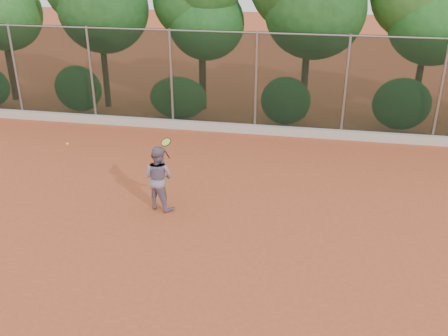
# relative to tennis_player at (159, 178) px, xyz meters

# --- Properties ---
(ground) EXTENTS (80.00, 80.00, 0.00)m
(ground) POSITION_rel_tennis_player_xyz_m (1.66, -1.03, -0.83)
(ground) COLOR #C1542D
(ground) RESTS_ON ground
(concrete_curb) EXTENTS (24.00, 0.20, 0.30)m
(concrete_curb) POSITION_rel_tennis_player_xyz_m (1.66, 5.79, -0.68)
(concrete_curb) COLOR beige
(concrete_curb) RESTS_ON ground
(tennis_player) EXTENTS (0.97, 0.85, 1.67)m
(tennis_player) POSITION_rel_tennis_player_xyz_m (0.00, 0.00, 0.00)
(tennis_player) COLOR gray
(tennis_player) RESTS_ON ground
(chainlink_fence) EXTENTS (24.09, 0.09, 3.50)m
(chainlink_fence) POSITION_rel_tennis_player_xyz_m (1.66, 5.97, 1.03)
(chainlink_fence) COLOR black
(chainlink_fence) RESTS_ON ground
(tennis_racket) EXTENTS (0.34, 0.32, 0.55)m
(tennis_racket) POSITION_rel_tennis_player_xyz_m (0.27, -0.09, 0.97)
(tennis_racket) COLOR black
(tennis_racket) RESTS_ON ground
(tennis_ball_in_flight) EXTENTS (0.06, 0.06, 0.06)m
(tennis_ball_in_flight) POSITION_rel_tennis_player_xyz_m (-2.16, -0.31, 0.87)
(tennis_ball_in_flight) COLOR #EFF237
(tennis_ball_in_flight) RESTS_ON ground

